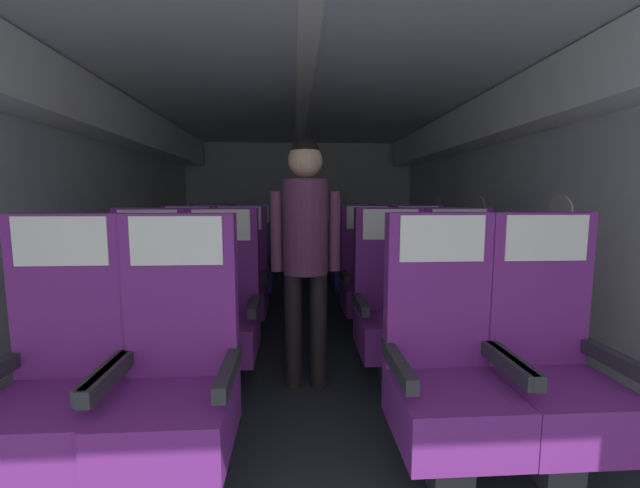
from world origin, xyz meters
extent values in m
cube|color=#23282D|center=(0.00, 3.11, -0.01)|extent=(3.89, 6.62, 0.02)
cube|color=silver|center=(-1.84, 3.11, 1.06)|extent=(0.08, 6.22, 2.11)
cube|color=silver|center=(1.84, 3.11, 1.06)|extent=(0.08, 6.22, 2.11)
cube|color=silver|center=(0.00, 3.11, 2.11)|extent=(3.77, 6.22, 0.06)
cube|color=#B6BBBB|center=(0.00, 6.24, 1.06)|extent=(3.77, 0.06, 2.11)
cube|color=white|center=(-1.65, 3.11, 1.89)|extent=(0.31, 5.97, 0.36)
cube|color=white|center=(1.65, 3.11, 1.89)|extent=(0.31, 5.97, 0.36)
cube|color=white|center=(0.00, 3.11, 2.07)|extent=(0.12, 5.60, 0.02)
cylinder|color=white|center=(1.80, 2.49, 1.10)|extent=(0.01, 0.26, 0.26)
cylinder|color=white|center=(1.80, 3.73, 1.10)|extent=(0.01, 0.26, 0.26)
cylinder|color=white|center=(1.80, 4.97, 1.10)|extent=(0.01, 0.26, 0.26)
cube|color=#38383D|center=(-1.02, 1.29, 0.11)|extent=(0.17, 0.17, 0.23)
cube|color=#6B237A|center=(-1.02, 1.29, 0.34)|extent=(0.46, 0.48, 0.23)
cube|color=#6B237A|center=(-1.02, 1.48, 0.80)|extent=(0.46, 0.09, 0.69)
cube|color=#28282D|center=(-0.80, 1.29, 0.54)|extent=(0.05, 0.40, 0.06)
cube|color=silver|center=(-1.02, 1.44, 1.03)|extent=(0.37, 0.01, 0.20)
cube|color=#38383D|center=(-0.56, 1.27, 0.11)|extent=(0.17, 0.17, 0.23)
cube|color=#6B237A|center=(-0.56, 1.27, 0.34)|extent=(0.46, 0.48, 0.23)
cube|color=#6B237A|center=(-0.56, 1.47, 0.80)|extent=(0.46, 0.09, 0.69)
cube|color=#28282D|center=(-0.34, 1.27, 0.54)|extent=(0.05, 0.40, 0.06)
cube|color=#28282D|center=(-0.78, 1.27, 0.54)|extent=(0.05, 0.40, 0.06)
cube|color=silver|center=(-0.56, 1.42, 1.03)|extent=(0.37, 0.01, 0.20)
cube|color=#38383D|center=(1.01, 1.29, 0.11)|extent=(0.17, 0.17, 0.23)
cube|color=#6B237A|center=(1.01, 1.29, 0.34)|extent=(0.46, 0.48, 0.23)
cube|color=#6B237A|center=(1.01, 1.49, 0.80)|extent=(0.46, 0.09, 0.69)
cube|color=#28282D|center=(1.23, 1.29, 0.54)|extent=(0.05, 0.40, 0.06)
cube|color=#28282D|center=(0.79, 1.29, 0.54)|extent=(0.05, 0.40, 0.06)
cube|color=silver|center=(1.01, 1.44, 1.03)|extent=(0.37, 0.01, 0.20)
cube|color=#38383D|center=(0.55, 1.29, 0.11)|extent=(0.17, 0.17, 0.23)
cube|color=#6B237A|center=(0.55, 1.29, 0.34)|extent=(0.46, 0.48, 0.23)
cube|color=#6B237A|center=(0.55, 1.49, 0.80)|extent=(0.46, 0.09, 0.69)
cube|color=#28282D|center=(0.77, 1.29, 0.54)|extent=(0.05, 0.40, 0.06)
cube|color=#28282D|center=(0.33, 1.29, 0.54)|extent=(0.05, 0.40, 0.06)
cube|color=silver|center=(0.55, 1.44, 1.03)|extent=(0.37, 0.01, 0.20)
cube|color=#38383D|center=(-1.01, 2.20, 0.11)|extent=(0.17, 0.17, 0.23)
cube|color=#6B237A|center=(-1.01, 2.20, 0.34)|extent=(0.46, 0.48, 0.23)
cube|color=#6B237A|center=(-1.01, 2.40, 0.80)|extent=(0.46, 0.09, 0.69)
cube|color=#28282D|center=(-0.79, 2.20, 0.54)|extent=(0.05, 0.40, 0.06)
cube|color=#28282D|center=(-1.23, 2.20, 0.54)|extent=(0.05, 0.40, 0.06)
cube|color=silver|center=(-1.01, 2.35, 1.03)|extent=(0.37, 0.01, 0.20)
cube|color=#38383D|center=(-0.55, 2.21, 0.11)|extent=(0.17, 0.17, 0.23)
cube|color=#6B237A|center=(-0.55, 2.21, 0.34)|extent=(0.46, 0.48, 0.23)
cube|color=#6B237A|center=(-0.55, 2.41, 0.80)|extent=(0.46, 0.09, 0.69)
cube|color=#28282D|center=(-0.33, 2.21, 0.54)|extent=(0.05, 0.40, 0.06)
cube|color=#28282D|center=(-0.78, 2.21, 0.54)|extent=(0.05, 0.40, 0.06)
cube|color=silver|center=(-0.55, 2.36, 1.03)|extent=(0.37, 0.01, 0.20)
cube|color=#38383D|center=(1.02, 2.21, 0.11)|extent=(0.17, 0.17, 0.23)
cube|color=#6B237A|center=(1.02, 2.21, 0.34)|extent=(0.46, 0.48, 0.23)
cube|color=#6B237A|center=(1.02, 2.41, 0.80)|extent=(0.46, 0.09, 0.69)
cube|color=#28282D|center=(1.24, 2.21, 0.54)|extent=(0.05, 0.40, 0.06)
cube|color=#28282D|center=(0.79, 2.21, 0.54)|extent=(0.05, 0.40, 0.06)
cube|color=silver|center=(1.02, 2.36, 1.03)|extent=(0.37, 0.01, 0.20)
cube|color=#38383D|center=(0.55, 2.21, 0.11)|extent=(0.17, 0.17, 0.23)
cube|color=#6B237A|center=(0.55, 2.21, 0.34)|extent=(0.46, 0.48, 0.23)
cube|color=#6B237A|center=(0.55, 2.41, 0.80)|extent=(0.46, 0.09, 0.69)
cube|color=#28282D|center=(0.77, 2.21, 0.54)|extent=(0.05, 0.40, 0.06)
cube|color=#28282D|center=(0.33, 2.21, 0.54)|extent=(0.05, 0.40, 0.06)
cube|color=silver|center=(0.55, 2.36, 1.03)|extent=(0.37, 0.01, 0.20)
cube|color=#38383D|center=(-1.01, 3.11, 0.11)|extent=(0.17, 0.17, 0.23)
cube|color=#6B237A|center=(-1.01, 3.11, 0.34)|extent=(0.46, 0.48, 0.23)
cube|color=#6B237A|center=(-1.01, 3.30, 0.80)|extent=(0.46, 0.09, 0.69)
cube|color=#28282D|center=(-0.78, 3.11, 0.54)|extent=(0.05, 0.40, 0.06)
cube|color=#28282D|center=(-1.23, 3.11, 0.54)|extent=(0.05, 0.40, 0.06)
cube|color=silver|center=(-1.01, 3.26, 1.03)|extent=(0.37, 0.01, 0.20)
cube|color=#38383D|center=(-0.56, 3.11, 0.11)|extent=(0.17, 0.17, 0.23)
cube|color=#6B237A|center=(-0.56, 3.11, 0.34)|extent=(0.46, 0.48, 0.23)
cube|color=#6B237A|center=(-0.56, 3.30, 0.80)|extent=(0.46, 0.09, 0.69)
cube|color=#28282D|center=(-0.34, 3.11, 0.54)|extent=(0.05, 0.40, 0.06)
cube|color=#28282D|center=(-0.78, 3.11, 0.54)|extent=(0.05, 0.40, 0.06)
cube|color=silver|center=(-0.56, 3.26, 1.03)|extent=(0.37, 0.01, 0.20)
cube|color=#38383D|center=(1.02, 3.11, 0.11)|extent=(0.17, 0.17, 0.23)
cube|color=#6B237A|center=(1.02, 3.11, 0.34)|extent=(0.46, 0.48, 0.23)
cube|color=#6B237A|center=(1.02, 3.30, 0.80)|extent=(0.46, 0.09, 0.69)
cube|color=#28282D|center=(1.24, 3.11, 0.54)|extent=(0.05, 0.40, 0.06)
cube|color=#28282D|center=(0.80, 3.11, 0.54)|extent=(0.05, 0.40, 0.06)
cube|color=silver|center=(1.02, 3.26, 1.03)|extent=(0.37, 0.01, 0.20)
cube|color=#38383D|center=(0.56, 3.13, 0.11)|extent=(0.17, 0.17, 0.23)
cube|color=#6B237A|center=(0.56, 3.13, 0.34)|extent=(0.46, 0.48, 0.23)
cube|color=#6B237A|center=(0.56, 3.32, 0.80)|extent=(0.46, 0.09, 0.69)
cube|color=#28282D|center=(0.79, 3.13, 0.54)|extent=(0.05, 0.40, 0.06)
cube|color=#28282D|center=(0.34, 3.13, 0.54)|extent=(0.05, 0.40, 0.06)
cube|color=silver|center=(0.56, 3.28, 1.03)|extent=(0.37, 0.01, 0.20)
cube|color=#38383D|center=(-1.01, 4.05, 0.11)|extent=(0.17, 0.17, 0.23)
cube|color=navy|center=(-1.01, 4.05, 0.34)|extent=(0.46, 0.48, 0.23)
cube|color=navy|center=(-1.01, 4.25, 0.80)|extent=(0.46, 0.09, 0.69)
cube|color=#28282D|center=(-0.79, 4.05, 0.54)|extent=(0.05, 0.40, 0.06)
cube|color=#28282D|center=(-1.23, 4.05, 0.54)|extent=(0.05, 0.40, 0.06)
cube|color=silver|center=(-1.01, 4.20, 1.03)|extent=(0.37, 0.01, 0.20)
cube|color=#38383D|center=(-0.55, 4.04, 0.11)|extent=(0.17, 0.17, 0.23)
cube|color=navy|center=(-0.55, 4.04, 0.34)|extent=(0.46, 0.48, 0.23)
cube|color=navy|center=(-0.55, 4.24, 0.80)|extent=(0.46, 0.09, 0.69)
cube|color=#28282D|center=(-0.33, 4.04, 0.54)|extent=(0.05, 0.40, 0.06)
cube|color=#28282D|center=(-0.77, 4.04, 0.54)|extent=(0.05, 0.40, 0.06)
cube|color=silver|center=(-0.55, 4.19, 1.03)|extent=(0.37, 0.01, 0.20)
cube|color=#38383D|center=(1.02, 4.05, 0.11)|extent=(0.17, 0.17, 0.23)
cube|color=navy|center=(1.02, 4.05, 0.34)|extent=(0.46, 0.48, 0.23)
cube|color=navy|center=(1.02, 4.25, 0.80)|extent=(0.46, 0.09, 0.69)
cube|color=#28282D|center=(1.24, 4.05, 0.54)|extent=(0.05, 0.40, 0.06)
cube|color=#28282D|center=(0.80, 4.05, 0.54)|extent=(0.05, 0.40, 0.06)
cube|color=silver|center=(1.02, 4.20, 1.03)|extent=(0.37, 0.01, 0.20)
cube|color=#38383D|center=(0.56, 4.05, 0.11)|extent=(0.17, 0.17, 0.23)
cube|color=navy|center=(0.56, 4.05, 0.34)|extent=(0.46, 0.48, 0.23)
cube|color=navy|center=(0.56, 4.25, 0.80)|extent=(0.46, 0.09, 0.69)
cube|color=#28282D|center=(0.78, 4.05, 0.54)|extent=(0.05, 0.40, 0.06)
cube|color=#28282D|center=(0.34, 4.05, 0.54)|extent=(0.05, 0.40, 0.06)
cube|color=silver|center=(0.56, 4.20, 1.03)|extent=(0.37, 0.01, 0.20)
cylinder|color=black|center=(-0.10, 2.23, 0.37)|extent=(0.11, 0.11, 0.74)
cylinder|color=black|center=(0.06, 2.23, 0.37)|extent=(0.11, 0.11, 0.74)
cylinder|color=#5B2D4C|center=(-0.02, 2.23, 1.03)|extent=(0.28, 0.28, 0.58)
cylinder|color=#5B2D4C|center=(-0.20, 2.23, 1.00)|extent=(0.07, 0.07, 0.49)
cylinder|color=#5B2D4C|center=(0.16, 2.23, 1.00)|extent=(0.07, 0.07, 0.49)
sphere|color=tan|center=(-0.02, 2.23, 1.43)|extent=(0.21, 0.21, 0.21)
sphere|color=black|center=(-0.02, 2.23, 1.47)|extent=(0.18, 0.18, 0.18)
camera|label=1|loc=(-0.08, -0.19, 1.20)|focal=22.05mm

